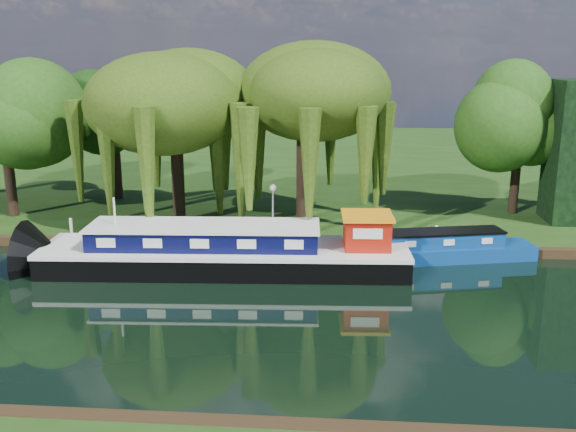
{
  "coord_description": "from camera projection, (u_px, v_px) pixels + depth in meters",
  "views": [
    {
      "loc": [
        3.99,
        -23.18,
        9.97
      ],
      "look_at": [
        1.79,
        4.56,
        2.8
      ],
      "focal_mm": 40.0,
      "sensor_mm": 36.0,
      "label": 1
    }
  ],
  "objects": [
    {
      "name": "ground",
      "position": [
        233.0,
        313.0,
        25.17
      ],
      "size": [
        120.0,
        120.0,
        0.0
      ],
      "primitive_type": "plane",
      "color": "black"
    },
    {
      "name": "far_bank",
      "position": [
        294.0,
        162.0,
        57.93
      ],
      "size": [
        120.0,
        52.0,
        0.45
      ],
      "primitive_type": "cube",
      "color": "#18350E",
      "rests_on": "ground"
    },
    {
      "name": "dutch_barge",
      "position": [
        228.0,
        252.0,
        29.92
      ],
      "size": [
        17.18,
        4.67,
        3.59
      ],
      "rotation": [
        0.0,
        0.0,
        0.05
      ],
      "color": "black",
      "rests_on": "ground"
    },
    {
      "name": "narrowboat",
      "position": [
        424.0,
        249.0,
        31.33
      ],
      "size": [
        11.1,
        4.16,
        1.6
      ],
      "rotation": [
        0.0,
        0.0,
        0.22
      ],
      "color": "navy",
      "rests_on": "ground"
    },
    {
      "name": "red_dinghy",
      "position": [
        93.0,
        267.0,
        30.55
      ],
      "size": [
        3.1,
        2.3,
        0.62
      ],
      "primitive_type": "imported",
      "rotation": [
        0.0,
        0.0,
        1.63
      ],
      "color": "#97170B",
      "rests_on": "ground"
    },
    {
      "name": "willow_left",
      "position": [
        175.0,
        105.0,
        35.24
      ],
      "size": [
        7.66,
        7.66,
        9.19
      ],
      "color": "black",
      "rests_on": "far_bank"
    },
    {
      "name": "willow_right",
      "position": [
        303.0,
        105.0,
        34.22
      ],
      "size": [
        7.54,
        7.54,
        9.19
      ],
      "color": "black",
      "rests_on": "far_bank"
    },
    {
      "name": "tree_far_left",
      "position": [
        3.0,
        113.0,
        36.84
      ],
      "size": [
        5.48,
        5.48,
        8.83
      ],
      "color": "black",
      "rests_on": "far_bank"
    },
    {
      "name": "tree_far_mid",
      "position": [
        114.0,
        118.0,
        41.53
      ],
      "size": [
        4.68,
        4.68,
        7.66
      ],
      "color": "black",
      "rests_on": "far_bank"
    },
    {
      "name": "tree_far_right",
      "position": [
        520.0,
        124.0,
        37.62
      ],
      "size": [
        4.76,
        4.76,
        7.79
      ],
      "color": "black",
      "rests_on": "far_bank"
    },
    {
      "name": "lamppost",
      "position": [
        273.0,
        195.0,
        34.66
      ],
      "size": [
        0.36,
        0.36,
        2.56
      ],
      "color": "silver",
      "rests_on": "far_bank"
    },
    {
      "name": "mooring_posts",
      "position": [
        250.0,
        231.0,
        33.08
      ],
      "size": [
        19.16,
        0.16,
        1.0
      ],
      "color": "silver",
      "rests_on": "far_bank"
    },
    {
      "name": "reeds_near",
      "position": [
        441.0,
        413.0,
        17.19
      ],
      "size": [
        33.7,
        1.5,
        1.1
      ],
      "color": "#1D4813",
      "rests_on": "ground"
    }
  ]
}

